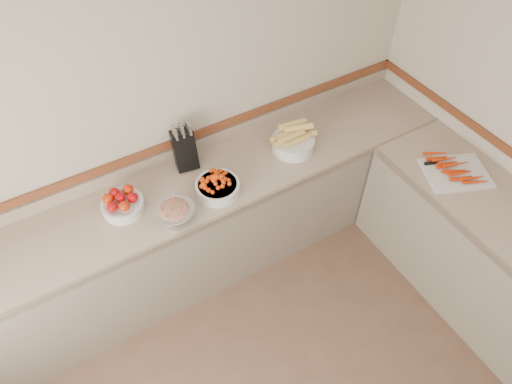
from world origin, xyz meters
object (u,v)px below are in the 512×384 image
dishwasher (504,275)px  corn_bowl (293,140)px  cherry_tomato_bowl (218,186)px  cutting_board (455,170)px  knife_block (184,149)px  rhubarb_bowl (175,214)px  tomato_bowl (122,203)px

dishwasher → corn_bowl: bearing=121.3°
cherry_tomato_bowl → cutting_board: cherry_tomato_bowl is taller
knife_block → dishwasher: bearing=-46.2°
corn_bowl → cutting_board: (0.83, -0.77, -0.06)m
cherry_tomato_bowl → cutting_board: bearing=-24.3°
knife_block → cherry_tomato_bowl: (0.07, -0.34, -0.09)m
rhubarb_bowl → cutting_board: rhubarb_bowl is taller
rhubarb_bowl → corn_bowl: bearing=10.5°
tomato_bowl → corn_bowl: bearing=-3.5°
dishwasher → knife_block: (-1.58, 1.65, 0.62)m
knife_block → tomato_bowl: (-0.52, -0.17, -0.09)m
corn_bowl → cutting_board: corn_bowl is taller
rhubarb_bowl → cherry_tomato_bowl: bearing=14.3°
cherry_tomato_bowl → dishwasher: bearing=-40.8°
knife_block → rhubarb_bowl: bearing=-122.2°
cherry_tomato_bowl → corn_bowl: corn_bowl is taller
knife_block → cutting_board: size_ratio=0.70×
knife_block → cutting_board: knife_block is taller
dishwasher → tomato_bowl: 2.63m
corn_bowl → rhubarb_bowl: (-1.00, -0.19, -0.01)m
dishwasher → cherry_tomato_bowl: (-1.51, 1.31, 0.52)m
knife_block → rhubarb_bowl: 0.51m
dishwasher → tomato_bowl: bearing=144.9°
knife_block → tomato_bowl: knife_block is taller
tomato_bowl → cutting_board: (2.08, -0.85, -0.04)m
cherry_tomato_bowl → corn_bowl: 0.67m
tomato_bowl → cherry_tomato_bowl: 0.62m
tomato_bowl → cherry_tomato_bowl: bearing=-16.5°
cherry_tomato_bowl → corn_bowl: (0.66, 0.10, 0.03)m
dishwasher → cutting_board: (-0.03, 0.64, 0.49)m
cutting_board → corn_bowl: bearing=137.0°
rhubarb_bowl → cutting_board: bearing=-17.7°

